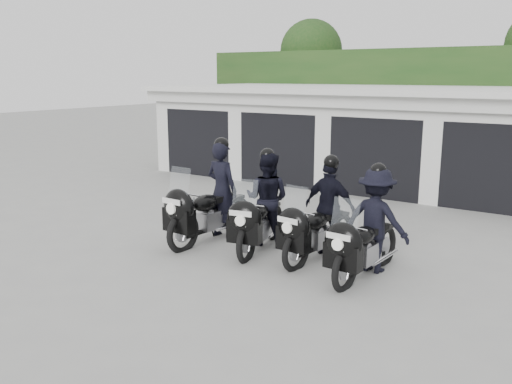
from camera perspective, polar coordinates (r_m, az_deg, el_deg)
The scene contains 7 objects.
ground at distance 10.66m, azimuth 1.27°, elevation -6.06°, with size 80.00×80.00×0.00m, color gray.
garage_block at distance 17.58m, azimuth 15.47°, elevation 5.55°, with size 16.40×6.80×2.96m.
background_vegetation at distance 22.07m, azimuth 20.61°, elevation 10.01°, with size 20.00×3.90×5.80m.
police_bike_a at distance 11.05m, azimuth -4.75°, elevation -0.81°, with size 0.84×2.49×2.17m.
police_bike_b at distance 10.60m, azimuth 0.79°, elevation -1.41°, with size 1.12×2.28×2.01m.
police_bike_c at distance 10.10m, azimuth 7.20°, elevation -2.27°, with size 1.14×2.26×1.97m.
police_bike_d at distance 9.38m, azimuth 12.04°, elevation -3.57°, with size 1.22×2.26×1.96m.
Camera 1 is at (5.37, -8.57, 3.36)m, focal length 38.00 mm.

